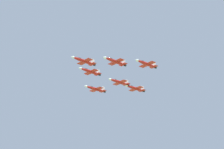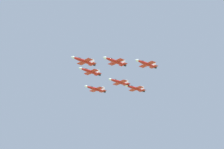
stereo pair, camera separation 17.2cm
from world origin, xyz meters
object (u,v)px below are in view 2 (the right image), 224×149
object	(u,v)px
jet_right_wingman	(90,71)
jet_trailing	(135,88)
jet_left_wingman	(115,61)
jet_left_outer	(146,64)
jet_right_outer	(95,89)
jet_lead	(84,61)
jet_slot_rear	(119,82)

from	to	relation	value
jet_right_wingman	jet_trailing	bearing A→B (deg)	156.02
jet_left_wingman	jet_left_outer	xyz separation A→B (m)	(-10.70, 11.59, -1.26)
jet_right_outer	jet_right_wingman	bearing A→B (deg)	40.64
jet_lead	jet_right_wingman	size ratio (longest dim) A/B	1.02
jet_right_outer	jet_slot_rear	xyz separation A→B (m)	(2.46, 20.28, -1.70)
jet_left_outer	jet_right_outer	bearing A→B (deg)	-90.20
jet_slot_rear	jet_trailing	distance (m)	12.04
jet_left_wingman	jet_right_wingman	distance (m)	20.45
jet_left_outer	jet_slot_rear	world-z (taller)	jet_left_outer
jet_right_outer	jet_left_outer	bearing A→B (deg)	90.28
jet_left_wingman	jet_trailing	xyz separation A→B (m)	(-25.09, -7.25, -5.80)
jet_slot_rear	jet_trailing	xyz separation A→B (m)	(-11.93, 1.45, -0.67)
jet_lead	jet_right_outer	bearing A→B (deg)	-140.78
jet_left_wingman	jet_left_outer	distance (m)	15.82
jet_trailing	jet_left_wingman	bearing A→B (deg)	23.25
jet_left_wingman	jet_slot_rear	xyz separation A→B (m)	(-13.16, -8.69, -5.12)
jet_lead	jet_right_outer	distance (m)	31.74
jet_lead	jet_right_outer	xyz separation A→B (m)	(-26.32, -17.39, -3.53)
jet_trailing	jet_slot_rear	bearing A→B (deg)	0.22
jet_left_wingman	jet_trailing	bearing A→B (deg)	-157.73
jet_lead	jet_left_wingman	size ratio (longest dim) A/B	0.99
jet_right_outer	jet_slot_rear	size ratio (longest dim) A/B	1.05
jet_right_wingman	jet_trailing	xyz separation A→B (m)	(-22.63, 13.03, -6.75)
jet_left_wingman	jet_right_wingman	bearing A→B (deg)	-90.75
jet_lead	jet_trailing	world-z (taller)	jet_lead
jet_right_wingman	jet_slot_rear	world-z (taller)	jet_right_wingman
jet_lead	jet_left_wingman	xyz separation A→B (m)	(-10.70, 11.59, -0.11)
jet_right_wingman	jet_lead	bearing A→B (deg)	39.40
jet_lead	jet_left_wingman	bearing A→B (deg)	138.49
jet_right_wingman	jet_right_outer	world-z (taller)	jet_right_wingman
jet_lead	jet_trailing	xyz separation A→B (m)	(-35.79, 4.34, -5.90)
jet_left_wingman	jet_right_outer	bearing A→B (deg)	-112.16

